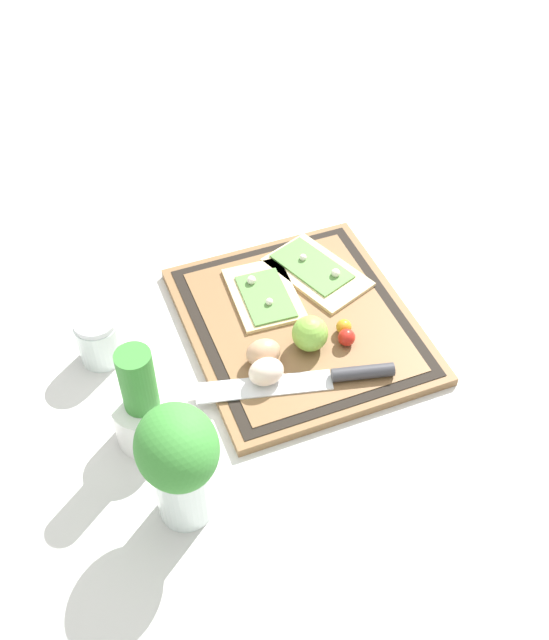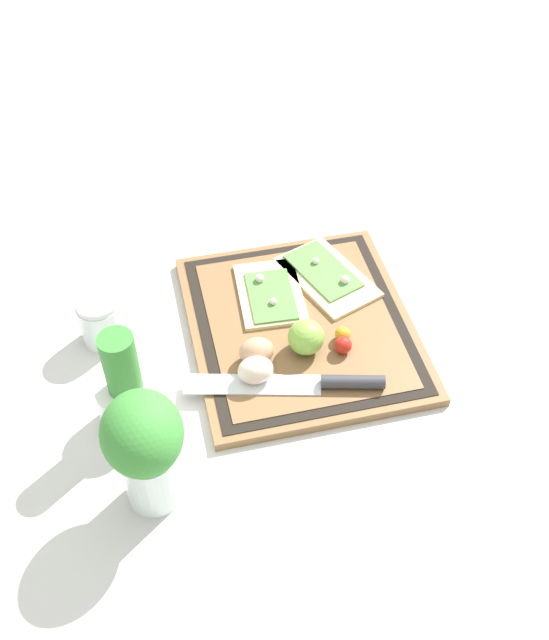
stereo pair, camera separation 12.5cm
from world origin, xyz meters
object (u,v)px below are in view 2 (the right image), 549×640
object	(u,v)px
cherry_tomato_red	(343,345)
herb_pot	(127,393)
cherry_tomato_yellow	(343,334)
herb_glass	(145,447)
egg_brown	(257,351)
egg_pink	(256,370)
sauce_jar	(101,322)
lime	(306,337)
pizza_slice_far	(270,294)
knife	(318,383)
pizza_slice_near	(327,275)

from	to	relation	value
cherry_tomato_red	herb_pot	bearing A→B (deg)	97.13
cherry_tomato_yellow	herb_pot	bearing A→B (deg)	100.78
herb_glass	egg_brown	bearing A→B (deg)	-44.11
egg_brown	cherry_tomato_red	world-z (taller)	egg_brown
egg_pink	herb_pot	size ratio (longest dim) A/B	0.31
cherry_tomato_yellow	herb_glass	xyz separation A→B (m)	(-0.21, 0.34, 0.09)
sauce_jar	herb_glass	bearing A→B (deg)	-171.49
lime	cherry_tomato_yellow	bearing A→B (deg)	-84.02
egg_brown	pizza_slice_far	bearing A→B (deg)	-21.19
lime	herb_pot	xyz separation A→B (m)	(-0.06, 0.29, 0.02)
egg_brown	cherry_tomato_yellow	size ratio (longest dim) A/B	2.17
knife	cherry_tomato_yellow	distance (m)	0.11
knife	herb_pot	xyz separation A→B (m)	(0.02, 0.29, 0.04)
herb_pot	herb_glass	xyz separation A→B (m)	(-0.14, -0.02, 0.06)
pizza_slice_far	herb_glass	world-z (taller)	herb_glass
pizza_slice_near	herb_glass	size ratio (longest dim) A/B	1.05
knife	egg_pink	world-z (taller)	egg_pink
pizza_slice_far	sauce_jar	world-z (taller)	sauce_jar
cherry_tomato_red	sauce_jar	size ratio (longest dim) A/B	0.33
knife	sauce_jar	world-z (taller)	sauce_jar
egg_pink	herb_glass	xyz separation A→B (m)	(-0.16, 0.18, 0.08)
egg_brown	sauce_jar	xyz separation A→B (m)	(0.12, 0.24, -0.00)
knife	pizza_slice_far	bearing A→B (deg)	7.40
cherry_tomato_red	knife	bearing A→B (deg)	135.70
egg_pink	herb_pot	xyz separation A→B (m)	(-0.02, 0.20, 0.02)
herb_pot	sauce_jar	bearing A→B (deg)	9.47
pizza_slice_far	herb_pot	world-z (taller)	herb_pot
sauce_jar	egg_brown	bearing A→B (deg)	-117.43
pizza_slice_far	herb_pot	size ratio (longest dim) A/B	0.90
pizza_slice_far	herb_pot	bearing A→B (deg)	126.78
egg_pink	cherry_tomato_yellow	size ratio (longest dim) A/B	2.17
pizza_slice_near	knife	xyz separation A→B (m)	(-0.24, 0.08, 0.00)
pizza_slice_far	pizza_slice_near	bearing A→B (deg)	-78.62
egg_brown	herb_pot	xyz separation A→B (m)	(-0.06, 0.21, 0.02)
pizza_slice_far	herb_glass	xyz separation A→B (m)	(-0.34, 0.25, 0.10)
cherry_tomato_yellow	herb_pot	size ratio (longest dim) A/B	0.14
knife	herb_glass	xyz separation A→B (m)	(-0.12, 0.27, 0.09)
pizza_slice_far	cherry_tomato_red	size ratio (longest dim) A/B	5.73
egg_brown	herb_pot	bearing A→B (deg)	105.19
pizza_slice_near	lime	world-z (taller)	lime
herb_pot	sauce_jar	size ratio (longest dim) A/B	2.12
egg_brown	cherry_tomato_red	bearing A→B (deg)	-95.19
pizza_slice_near	herb_pot	distance (m)	0.43
herb_pot	pizza_slice_far	bearing A→B (deg)	-53.22
egg_pink	pizza_slice_far	bearing A→B (deg)	-19.77
knife	egg_pink	bearing A→B (deg)	68.88
pizza_slice_near	egg_pink	size ratio (longest dim) A/B	3.74
knife	cherry_tomato_yellow	world-z (taller)	cherry_tomato_yellow
pizza_slice_near	sauce_jar	size ratio (longest dim) A/B	2.42
egg_pink	cherry_tomato_yellow	bearing A→B (deg)	-72.54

